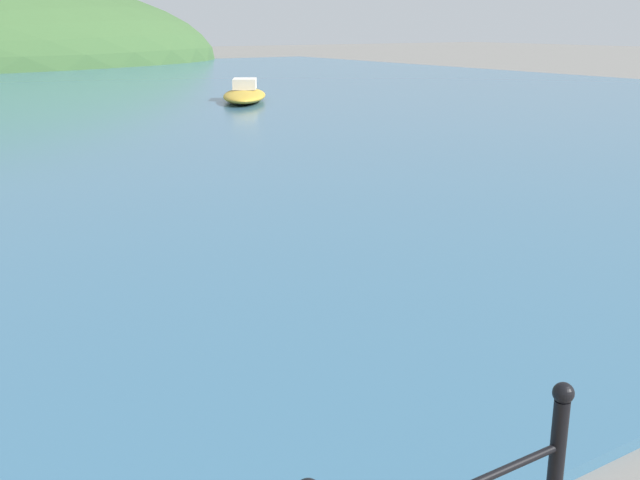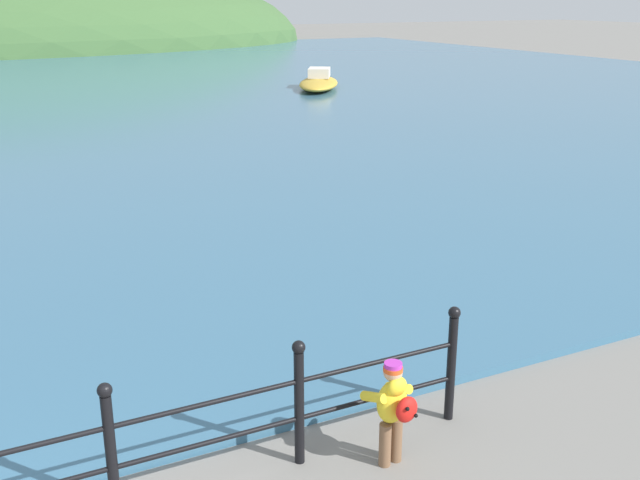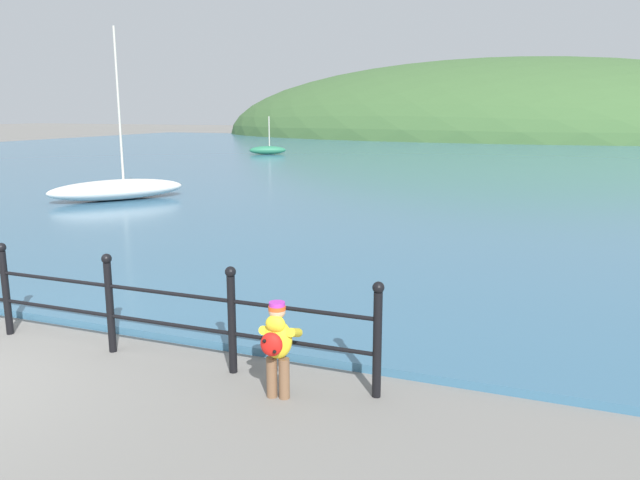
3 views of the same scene
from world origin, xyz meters
name	(u,v)px [view 3 (image 3 of 3)]	position (x,y,z in m)	size (l,w,h in m)	color
water	(450,159)	(0.00, 32.00, 0.05)	(80.00, 60.00, 0.10)	#386684
far_hillside	(506,137)	(0.00, 66.57, 0.00)	(64.61, 35.54, 16.44)	#3D6033
iron_railing	(5,286)	(-0.38, 1.50, 0.64)	(9.99, 0.12, 1.21)	black
child_in_coat	(277,341)	(3.64, 1.10, 0.61)	(0.42, 0.55, 1.00)	brown
boat_white_sailboat	(268,150)	(-11.30, 31.29, 0.37)	(2.32, 1.69, 2.35)	#287551
boat_blue_hull	(117,189)	(-6.78, 11.50, 0.43)	(3.56, 4.21, 5.20)	silver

